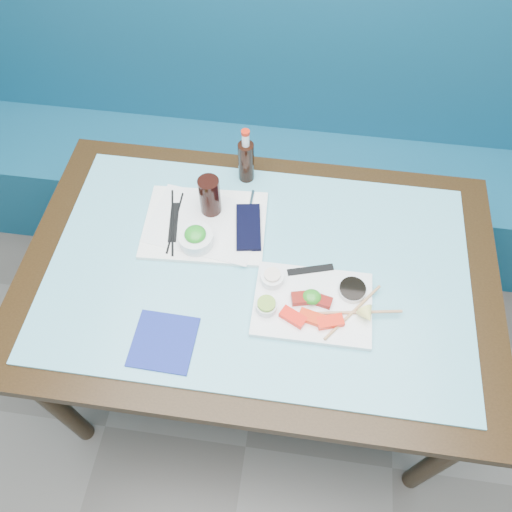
# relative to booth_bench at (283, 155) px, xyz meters

# --- Properties ---
(booth_bench) EXTENTS (3.00, 0.56, 1.17)m
(booth_bench) POSITION_rel_booth_bench_xyz_m (0.00, 0.00, 0.00)
(booth_bench) COLOR navy
(booth_bench) RESTS_ON ground
(dining_table) EXTENTS (1.40, 0.90, 0.75)m
(dining_table) POSITION_rel_booth_bench_xyz_m (0.00, -0.84, 0.29)
(dining_table) COLOR black
(dining_table) RESTS_ON ground
(glass_top) EXTENTS (1.22, 0.76, 0.01)m
(glass_top) POSITION_rel_booth_bench_xyz_m (0.00, -0.84, 0.38)
(glass_top) COLOR #63B4C6
(glass_top) RESTS_ON dining_table
(sashimi_plate) EXTENTS (0.33, 0.23, 0.02)m
(sashimi_plate) POSITION_rel_booth_bench_xyz_m (0.17, -0.94, 0.39)
(sashimi_plate) COLOR white
(sashimi_plate) RESTS_ON glass_top
(salmon_left) EXTENTS (0.08, 0.06, 0.02)m
(salmon_left) POSITION_rel_booth_bench_xyz_m (0.12, -1.00, 0.41)
(salmon_left) COLOR #FB170A
(salmon_left) RESTS_ON sashimi_plate
(salmon_mid) EXTENTS (0.08, 0.05, 0.02)m
(salmon_mid) POSITION_rel_booth_bench_xyz_m (0.17, -0.99, 0.41)
(salmon_mid) COLOR red
(salmon_mid) RESTS_ON sashimi_plate
(salmon_right) EXTENTS (0.08, 0.06, 0.02)m
(salmon_right) POSITION_rel_booth_bench_xyz_m (0.22, -1.00, 0.41)
(salmon_right) COLOR #FF200A
(salmon_right) RESTS_ON sashimi_plate
(tuna_left) EXTENTS (0.07, 0.05, 0.02)m
(tuna_left) POSITION_rel_booth_bench_xyz_m (0.14, -0.94, 0.41)
(tuna_left) COLOR maroon
(tuna_left) RESTS_ON sashimi_plate
(tuna_right) EXTENTS (0.06, 0.04, 0.02)m
(tuna_right) POSITION_rel_booth_bench_xyz_m (0.19, -0.94, 0.41)
(tuna_right) COLOR maroon
(tuna_right) RESTS_ON sashimi_plate
(seaweed_garnish) EXTENTS (0.07, 0.06, 0.03)m
(seaweed_garnish) POSITION_rel_booth_bench_xyz_m (0.16, -0.93, 0.41)
(seaweed_garnish) COLOR #2B8B20
(seaweed_garnish) RESTS_ON sashimi_plate
(ramekin_wasabi) EXTENTS (0.07, 0.07, 0.02)m
(ramekin_wasabi) POSITION_rel_booth_bench_xyz_m (0.04, -0.98, 0.41)
(ramekin_wasabi) COLOR white
(ramekin_wasabi) RESTS_ON sashimi_plate
(wasabi_fill) EXTENTS (0.05, 0.05, 0.01)m
(wasabi_fill) POSITION_rel_booth_bench_xyz_m (0.04, -0.98, 0.43)
(wasabi_fill) COLOR #7BAA37
(wasabi_fill) RESTS_ON ramekin_wasabi
(ramekin_ginger) EXTENTS (0.08, 0.08, 0.03)m
(ramekin_ginger) POSITION_rel_booth_bench_xyz_m (0.05, -0.89, 0.41)
(ramekin_ginger) COLOR white
(ramekin_ginger) RESTS_ON sashimi_plate
(ginger_fill) EXTENTS (0.06, 0.06, 0.01)m
(ginger_fill) POSITION_rel_booth_bench_xyz_m (0.05, -0.89, 0.43)
(ginger_fill) COLOR #F5DFC9
(ginger_fill) RESTS_ON ramekin_ginger
(soy_dish) EXTENTS (0.08, 0.08, 0.02)m
(soy_dish) POSITION_rel_booth_bench_xyz_m (0.27, -0.89, 0.41)
(soy_dish) COLOR white
(soy_dish) RESTS_ON sashimi_plate
(soy_fill) EXTENTS (0.08, 0.08, 0.01)m
(soy_fill) POSITION_rel_booth_bench_xyz_m (0.27, -0.89, 0.42)
(soy_fill) COLOR black
(soy_fill) RESTS_ON soy_dish
(lemon_wedge) EXTENTS (0.06, 0.06, 0.05)m
(lemon_wedge) POSITION_rel_booth_bench_xyz_m (0.31, -0.97, 0.42)
(lemon_wedge) COLOR #FFF678
(lemon_wedge) RESTS_ON sashimi_plate
(chopstick_sleeve) EXTENTS (0.13, 0.06, 0.00)m
(chopstick_sleeve) POSITION_rel_booth_bench_xyz_m (0.15, -0.84, 0.40)
(chopstick_sleeve) COLOR black
(chopstick_sleeve) RESTS_ON sashimi_plate
(wooden_chopstick_a) EXTENTS (0.15, 0.19, 0.01)m
(wooden_chopstick_a) POSITION_rel_booth_bench_xyz_m (0.28, -0.96, 0.40)
(wooden_chopstick_a) COLOR tan
(wooden_chopstick_a) RESTS_ON sashimi_plate
(wooden_chopstick_b) EXTENTS (0.25, 0.05, 0.01)m
(wooden_chopstick_b) POSITION_rel_booth_bench_xyz_m (0.29, -0.96, 0.40)
(wooden_chopstick_b) COLOR tan
(wooden_chopstick_b) RESTS_ON sashimi_plate
(serving_tray) EXTENTS (0.38, 0.30, 0.01)m
(serving_tray) POSITION_rel_booth_bench_xyz_m (-0.18, -0.71, 0.39)
(serving_tray) COLOR white
(serving_tray) RESTS_ON glass_top
(paper_placemat) EXTENTS (0.36, 0.28, 0.00)m
(paper_placemat) POSITION_rel_booth_bench_xyz_m (-0.18, -0.71, 0.40)
(paper_placemat) COLOR white
(paper_placemat) RESTS_ON serving_tray
(seaweed_bowl) EXTENTS (0.12, 0.12, 0.04)m
(seaweed_bowl) POSITION_rel_booth_bench_xyz_m (-0.19, -0.79, 0.42)
(seaweed_bowl) COLOR white
(seaweed_bowl) RESTS_ON serving_tray
(seaweed_salad) EXTENTS (0.07, 0.07, 0.03)m
(seaweed_salad) POSITION_rel_booth_bench_xyz_m (-0.19, -0.79, 0.44)
(seaweed_salad) COLOR #229322
(seaweed_salad) RESTS_ON seaweed_bowl
(cola_glass) EXTENTS (0.07, 0.07, 0.13)m
(cola_glass) POSITION_rel_booth_bench_xyz_m (-0.17, -0.66, 0.46)
(cola_glass) COLOR black
(cola_glass) RESTS_ON serving_tray
(navy_pouch) EXTENTS (0.10, 0.18, 0.01)m
(navy_pouch) POSITION_rel_booth_bench_xyz_m (-0.05, -0.71, 0.40)
(navy_pouch) COLOR black
(navy_pouch) RESTS_ON serving_tray
(fork) EXTENTS (0.01, 0.08, 0.01)m
(fork) POSITION_rel_booth_bench_xyz_m (-0.05, -0.61, 0.40)
(fork) COLOR silver
(fork) RESTS_ON serving_tray
(black_chopstick_a) EXTENTS (0.06, 0.25, 0.01)m
(black_chopstick_a) POSITION_rel_booth_bench_xyz_m (-0.28, -0.72, 0.40)
(black_chopstick_a) COLOR black
(black_chopstick_a) RESTS_ON serving_tray
(black_chopstick_b) EXTENTS (0.01, 0.23, 0.01)m
(black_chopstick_b) POSITION_rel_booth_bench_xyz_m (-0.27, -0.72, 0.40)
(black_chopstick_b) COLOR black
(black_chopstick_b) RESTS_ON serving_tray
(tray_sleeve) EXTENTS (0.05, 0.15, 0.00)m
(tray_sleeve) POSITION_rel_booth_bench_xyz_m (-0.28, -0.72, 0.40)
(tray_sleeve) COLOR black
(tray_sleeve) RESTS_ON serving_tray
(cola_bottle_body) EXTENTS (0.06, 0.06, 0.15)m
(cola_bottle_body) POSITION_rel_booth_bench_xyz_m (-0.09, -0.49, 0.46)
(cola_bottle_body) COLOR black
(cola_bottle_body) RESTS_ON glass_top
(cola_bottle_neck) EXTENTS (0.03, 0.03, 0.05)m
(cola_bottle_neck) POSITION_rel_booth_bench_xyz_m (-0.09, -0.49, 0.55)
(cola_bottle_neck) COLOR white
(cola_bottle_neck) RESTS_ON cola_bottle_body
(cola_bottle_cap) EXTENTS (0.04, 0.04, 0.01)m
(cola_bottle_cap) POSITION_rel_booth_bench_xyz_m (-0.09, -0.49, 0.58)
(cola_bottle_cap) COLOR red
(cola_bottle_cap) RESTS_ON cola_bottle_neck
(blue_napkin) EXTENTS (0.17, 0.17, 0.01)m
(blue_napkin) POSITION_rel_booth_bench_xyz_m (-0.22, -1.10, 0.39)
(blue_napkin) COLOR navy
(blue_napkin) RESTS_ON glass_top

